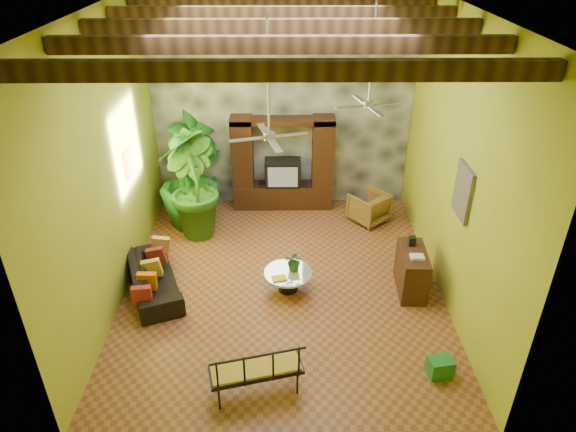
{
  "coord_description": "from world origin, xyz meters",
  "views": [
    {
      "loc": [
        0.03,
        -8.05,
        6.14
      ],
      "look_at": [
        0.1,
        0.2,
        1.39
      ],
      "focal_mm": 32.0,
      "sensor_mm": 36.0,
      "label": 1
    }
  ],
  "objects_px": {
    "side_console": "(412,271)",
    "green_bin": "(440,367)",
    "tall_plant_b": "(191,186)",
    "tall_plant_c": "(188,178)",
    "entertainment_center": "(283,170)",
    "sofa": "(153,277)",
    "iron_bench": "(256,369)",
    "ceiling_fan_front": "(269,124)",
    "coffee_table": "(288,278)",
    "wicker_armchair": "(369,207)",
    "ceiling_fan_back": "(369,94)",
    "tall_plant_a": "(198,160)"
  },
  "relations": [
    {
      "from": "ceiling_fan_front",
      "to": "green_bin",
      "type": "distance_m",
      "value": 4.61
    },
    {
      "from": "green_bin",
      "to": "tall_plant_b",
      "type": "bearing_deg",
      "value": 135.85
    },
    {
      "from": "entertainment_center",
      "to": "wicker_armchair",
      "type": "distance_m",
      "value": 2.22
    },
    {
      "from": "ceiling_fan_back",
      "to": "entertainment_center",
      "type": "bearing_deg",
      "value": 129.57
    },
    {
      "from": "ceiling_fan_front",
      "to": "coffee_table",
      "type": "xyz_separation_m",
      "value": [
        0.3,
        0.2,
        -3.15
      ]
    },
    {
      "from": "side_console",
      "to": "entertainment_center",
      "type": "bearing_deg",
      "value": 128.89
    },
    {
      "from": "ceiling_fan_front",
      "to": "tall_plant_c",
      "type": "bearing_deg",
      "value": 125.19
    },
    {
      "from": "entertainment_center",
      "to": "sofa",
      "type": "distance_m",
      "value": 4.19
    },
    {
      "from": "sofa",
      "to": "side_console",
      "type": "bearing_deg",
      "value": -111.56
    },
    {
      "from": "ceiling_fan_front",
      "to": "iron_bench",
      "type": "relative_size",
      "value": 1.3
    },
    {
      "from": "tall_plant_c",
      "to": "coffee_table",
      "type": "height_order",
      "value": "tall_plant_c"
    },
    {
      "from": "wicker_armchair",
      "to": "iron_bench",
      "type": "xyz_separation_m",
      "value": [
        -2.4,
        -5.15,
        0.19
      ]
    },
    {
      "from": "tall_plant_b",
      "to": "iron_bench",
      "type": "distance_m",
      "value": 4.97
    },
    {
      "from": "ceiling_fan_back",
      "to": "iron_bench",
      "type": "height_order",
      "value": "ceiling_fan_back"
    },
    {
      "from": "coffee_table",
      "to": "green_bin",
      "type": "bearing_deg",
      "value": -42.84
    },
    {
      "from": "ceiling_fan_front",
      "to": "tall_plant_b",
      "type": "bearing_deg",
      "value": 127.53
    },
    {
      "from": "tall_plant_c",
      "to": "tall_plant_b",
      "type": "bearing_deg",
      "value": -71.41
    },
    {
      "from": "tall_plant_a",
      "to": "coffee_table",
      "type": "distance_m",
      "value": 4.08
    },
    {
      "from": "sofa",
      "to": "green_bin",
      "type": "bearing_deg",
      "value": -135.26
    },
    {
      "from": "iron_bench",
      "to": "side_console",
      "type": "relative_size",
      "value": 1.36
    },
    {
      "from": "sofa",
      "to": "tall_plant_c",
      "type": "xyz_separation_m",
      "value": [
        0.34,
        2.5,
        0.88
      ]
    },
    {
      "from": "iron_bench",
      "to": "green_bin",
      "type": "xyz_separation_m",
      "value": [
        2.82,
        0.39,
        -0.39
      ]
    },
    {
      "from": "ceiling_fan_front",
      "to": "tall_plant_c",
      "type": "xyz_separation_m",
      "value": [
        -1.91,
        2.71,
        -2.22
      ]
    },
    {
      "from": "coffee_table",
      "to": "iron_bench",
      "type": "height_order",
      "value": "iron_bench"
    },
    {
      "from": "ceiling_fan_back",
      "to": "wicker_armchair",
      "type": "distance_m",
      "value": 3.3
    },
    {
      "from": "tall_plant_b",
      "to": "tall_plant_c",
      "type": "xyz_separation_m",
      "value": [
        -0.13,
        0.4,
        0.02
      ]
    },
    {
      "from": "coffee_table",
      "to": "iron_bench",
      "type": "relative_size",
      "value": 0.64
    },
    {
      "from": "ceiling_fan_back",
      "to": "tall_plant_c",
      "type": "height_order",
      "value": "ceiling_fan_back"
    },
    {
      "from": "ceiling_fan_back",
      "to": "iron_bench",
      "type": "bearing_deg",
      "value": -116.78
    },
    {
      "from": "entertainment_center",
      "to": "wicker_armchair",
      "type": "xyz_separation_m",
      "value": [
        2.01,
        -0.74,
        -0.61
      ]
    },
    {
      "from": "side_console",
      "to": "green_bin",
      "type": "height_order",
      "value": "side_console"
    },
    {
      "from": "entertainment_center",
      "to": "tall_plant_b",
      "type": "bearing_deg",
      "value": -148.41
    },
    {
      "from": "green_bin",
      "to": "side_console",
      "type": "bearing_deg",
      "value": 90.01
    },
    {
      "from": "ceiling_fan_back",
      "to": "coffee_table",
      "type": "bearing_deg",
      "value": -136.98
    },
    {
      "from": "green_bin",
      "to": "entertainment_center",
      "type": "bearing_deg",
      "value": 113.84
    },
    {
      "from": "tall_plant_b",
      "to": "green_bin",
      "type": "xyz_separation_m",
      "value": [
        4.41,
        -4.28,
        -1.0
      ]
    },
    {
      "from": "ceiling_fan_front",
      "to": "side_console",
      "type": "bearing_deg",
      "value": 4.08
    },
    {
      "from": "tall_plant_a",
      "to": "green_bin",
      "type": "distance_m",
      "value": 7.16
    },
    {
      "from": "green_bin",
      "to": "tall_plant_c",
      "type": "bearing_deg",
      "value": 134.17
    },
    {
      "from": "tall_plant_c",
      "to": "entertainment_center",
      "type": "bearing_deg",
      "value": 21.25
    },
    {
      "from": "tall_plant_b",
      "to": "coffee_table",
      "type": "bearing_deg",
      "value": -45.56
    },
    {
      "from": "ceiling_fan_back",
      "to": "wicker_armchair",
      "type": "height_order",
      "value": "ceiling_fan_back"
    },
    {
      "from": "tall_plant_b",
      "to": "side_console",
      "type": "relative_size",
      "value": 2.19
    },
    {
      "from": "tall_plant_b",
      "to": "wicker_armchair",
      "type": "bearing_deg",
      "value": 6.83
    },
    {
      "from": "tall_plant_a",
      "to": "ceiling_fan_back",
      "type": "bearing_deg",
      "value": -28.36
    },
    {
      "from": "side_console",
      "to": "tall_plant_b",
      "type": "bearing_deg",
      "value": 157.14
    },
    {
      "from": "entertainment_center",
      "to": "tall_plant_b",
      "type": "height_order",
      "value": "tall_plant_b"
    },
    {
      "from": "tall_plant_a",
      "to": "side_console",
      "type": "height_order",
      "value": "tall_plant_a"
    },
    {
      "from": "sofa",
      "to": "iron_bench",
      "type": "relative_size",
      "value": 1.41
    },
    {
      "from": "coffee_table",
      "to": "side_console",
      "type": "xyz_separation_m",
      "value": [
        2.33,
        -0.01,
        0.17
      ]
    }
  ]
}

